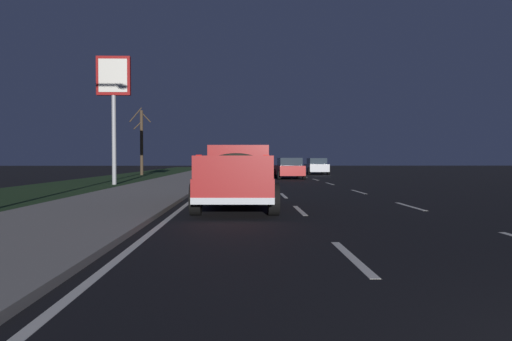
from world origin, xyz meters
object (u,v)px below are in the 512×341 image
object	(u,v)px
sedan_silver	(316,166)
bare_tree_far	(141,141)
sedan_red	(289,168)
gas_price_sign	(114,88)
pickup_truck	(238,175)

from	to	relation	value
sedan_silver	bare_tree_far	xyz separation A→B (m)	(-1.64, 16.23, 2.32)
sedan_red	gas_price_sign	size ratio (longest dim) A/B	0.61
pickup_truck	sedan_red	world-z (taller)	pickup_truck
sedan_silver	gas_price_sign	world-z (taller)	gas_price_sign
sedan_silver	pickup_truck	bearing A→B (deg)	166.36
sedan_red	gas_price_sign	bearing A→B (deg)	124.66
pickup_truck	gas_price_sign	size ratio (longest dim) A/B	0.76
gas_price_sign	bare_tree_far	size ratio (longest dim) A/B	1.18
sedan_silver	gas_price_sign	bearing A→B (deg)	139.89
pickup_truck	sedan_red	distance (m)	20.15
pickup_truck	gas_price_sign	xyz separation A→B (m)	(12.41, 7.19, 4.50)
sedan_red	sedan_silver	distance (m)	10.23
bare_tree_far	sedan_red	bearing A→B (deg)	-122.15
pickup_truck	sedan_red	bearing A→B (deg)	-10.15
sedan_red	gas_price_sign	xyz separation A→B (m)	(-7.42, 10.74, 4.69)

